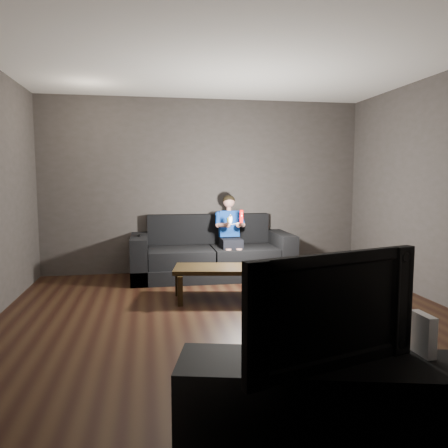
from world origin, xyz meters
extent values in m
plane|color=black|center=(0.00, 0.00, 0.00)|extent=(5.00, 5.00, 0.00)
cube|color=#3B3733|center=(0.00, 2.50, 1.35)|extent=(5.00, 0.04, 2.70)
cube|color=#3B3733|center=(0.00, -2.50, 1.35)|extent=(5.00, 0.04, 2.70)
cube|color=white|center=(0.00, 0.00, 2.70)|extent=(5.00, 5.00, 0.02)
cube|color=black|center=(0.05, 2.05, 0.10)|extent=(2.37, 1.03, 0.21)
cube|color=black|center=(-0.42, 1.94, 0.33)|extent=(0.93, 0.72, 0.25)
cube|color=black|center=(0.53, 1.94, 0.33)|extent=(0.93, 0.72, 0.25)
cube|color=black|center=(0.05, 2.45, 0.69)|extent=(1.90, 0.24, 0.46)
cube|color=black|center=(-1.02, 2.05, 0.32)|extent=(0.24, 1.03, 0.65)
cube|color=black|center=(1.12, 2.05, 0.32)|extent=(0.24, 1.03, 0.65)
cube|color=black|center=(0.32, 1.92, 0.52)|extent=(0.29, 0.37, 0.14)
cube|color=#1F50A5|center=(0.32, 2.12, 0.79)|extent=(0.29, 0.21, 0.41)
cube|color=gold|center=(0.32, 2.04, 0.85)|extent=(0.09, 0.09, 0.10)
cube|color=red|center=(0.32, 2.03, 0.85)|extent=(0.06, 0.06, 0.06)
cylinder|color=tan|center=(0.32, 2.12, 1.01)|extent=(0.07, 0.07, 0.06)
sphere|color=tan|center=(0.32, 2.12, 1.13)|extent=(0.18, 0.18, 0.18)
ellipsoid|color=black|center=(0.32, 2.13, 1.15)|extent=(0.19, 0.19, 0.16)
cylinder|color=#1F50A5|center=(0.14, 2.06, 0.86)|extent=(0.08, 0.22, 0.19)
cylinder|color=#1F50A5|center=(0.50, 2.06, 0.86)|extent=(0.08, 0.22, 0.19)
cylinder|color=tan|center=(0.19, 1.90, 0.82)|extent=(0.14, 0.23, 0.10)
cylinder|color=tan|center=(0.46, 1.90, 0.82)|extent=(0.14, 0.23, 0.10)
sphere|color=tan|center=(0.25, 1.81, 0.81)|extent=(0.08, 0.08, 0.08)
sphere|color=tan|center=(0.41, 1.81, 0.81)|extent=(0.08, 0.08, 0.08)
cylinder|color=tan|center=(0.24, 1.73, 0.31)|extent=(0.09, 0.09, 0.33)
cylinder|color=tan|center=(0.40, 1.73, 0.31)|extent=(0.09, 0.09, 0.33)
cube|color=#E00000|center=(0.41, 1.60, 0.94)|extent=(0.06, 0.08, 0.18)
cube|color=#651509|center=(0.41, 1.57, 1.00)|extent=(0.03, 0.02, 0.03)
cylinder|color=white|center=(0.41, 1.57, 0.93)|extent=(0.02, 0.01, 0.02)
ellipsoid|color=white|center=(0.25, 1.60, 0.91)|extent=(0.08, 0.10, 0.15)
cylinder|color=black|center=(0.25, 1.57, 0.96)|extent=(0.03, 0.01, 0.03)
cube|color=black|center=(-1.02, 2.00, 0.66)|extent=(0.04, 0.14, 0.03)
cube|color=black|center=(-1.02, 2.04, 0.68)|extent=(0.02, 0.02, 0.00)
cube|color=black|center=(-0.03, 0.85, 0.37)|extent=(1.17, 0.72, 0.05)
cube|color=black|center=(-0.53, 0.63, 0.17)|extent=(0.06, 0.06, 0.35)
cube|color=black|center=(0.47, 0.63, 0.17)|extent=(0.06, 0.06, 0.35)
cube|color=black|center=(-0.53, 1.07, 0.17)|extent=(0.06, 0.06, 0.35)
cube|color=black|center=(0.47, 1.07, 0.17)|extent=(0.06, 0.06, 0.35)
cube|color=black|center=(0.00, -2.27, 0.27)|extent=(1.55, 0.77, 0.53)
imported|color=black|center=(0.00, -2.27, 0.83)|extent=(1.02, 0.43, 0.59)
cube|color=white|center=(0.59, -2.27, 0.65)|extent=(0.06, 0.17, 0.22)
camera|label=1|loc=(-0.86, -4.34, 1.49)|focal=35.00mm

